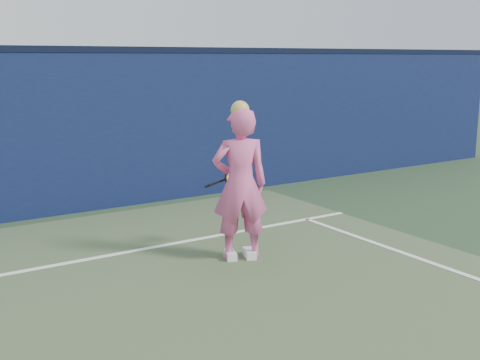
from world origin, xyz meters
TOP-DOWN VIEW (x-y plane):
  - player at (2.98, 3.06)m, footprint 0.79×0.66m
  - racket at (3.14, 3.49)m, footprint 0.51×0.15m

SIDE VIEW (x-z plane):
  - racket at x=3.14m, z-range 0.78..1.06m
  - player at x=2.98m, z-range -0.03..1.90m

